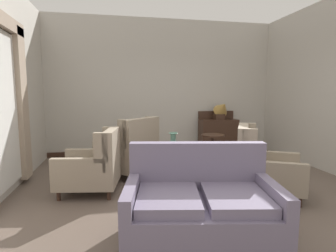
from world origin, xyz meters
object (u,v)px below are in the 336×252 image
object	(u,v)px
armchair_near_sideboard	(94,166)
armchair_far_left	(262,167)
porcelain_vase	(173,146)
coffee_table	(176,162)
sideboard	(218,134)
gramophone	(222,109)
armchair_near_window	(130,152)
settee	(201,203)
side_table	(213,148)

from	to	relation	value
armchair_near_sideboard	armchair_far_left	world-z (taller)	armchair_far_left
porcelain_vase	armchair_far_left	size ratio (longest dim) A/B	0.32
coffee_table	porcelain_vase	distance (m)	0.27
sideboard	gramophone	distance (m)	0.64
armchair_near_window	gramophone	bearing A→B (deg)	166.10
porcelain_vase	gramophone	xyz separation A→B (m)	(1.68, 2.06, 0.45)
settee	armchair_near_sideboard	xyz separation A→B (m)	(-1.17, 1.60, 0.02)
armchair_near_sideboard	porcelain_vase	bearing A→B (deg)	103.07
armchair_far_left	side_table	distance (m)	1.57
porcelain_vase	armchair_near_sideboard	bearing A→B (deg)	-176.24
porcelain_vase	sideboard	size ratio (longest dim) A/B	0.36
sideboard	settee	bearing A→B (deg)	-114.01
armchair_far_left	gramophone	size ratio (longest dim) A/B	2.16
side_table	gramophone	world-z (taller)	gramophone
settee	side_table	world-z (taller)	settee
armchair_near_sideboard	armchair_far_left	size ratio (longest dim) A/B	0.83
porcelain_vase	settee	size ratio (longest dim) A/B	0.23
armchair_near_sideboard	armchair_near_window	bearing A→B (deg)	152.67
side_table	gramophone	xyz separation A→B (m)	(0.66, 1.15, 0.71)
armchair_near_window	sideboard	world-z (taller)	armchair_near_window
side_table	gramophone	size ratio (longest dim) A/B	1.25
settee	armchair_near_sideboard	distance (m)	1.98
side_table	sideboard	world-z (taller)	sideboard
armchair_near_sideboard	gramophone	size ratio (longest dim) A/B	1.80
armchair_far_left	armchair_near_window	bearing A→B (deg)	81.45
settee	armchair_near_sideboard	size ratio (longest dim) A/B	1.68
armchair_near_window	coffee_table	bearing A→B (deg)	89.29
coffee_table	porcelain_vase	xyz separation A→B (m)	(-0.05, 0.04, 0.27)
settee	armchair_far_left	size ratio (longest dim) A/B	1.40
armchair_near_window	armchair_far_left	distance (m)	2.31
gramophone	armchair_near_window	bearing A→B (deg)	-149.90
armchair_near_window	side_table	bearing A→B (deg)	142.87
porcelain_vase	armchair_far_left	bearing A→B (deg)	-28.13
settee	armchair_near_window	world-z (taller)	armchair_near_window
armchair_near_sideboard	side_table	bearing A→B (deg)	122.95
sideboard	gramophone	size ratio (longest dim) A/B	1.94
side_table	armchair_near_window	bearing A→B (deg)	-173.13
armchair_near_window	armchair_near_sideboard	bearing A→B (deg)	9.36
armchair_near_sideboard	sideboard	size ratio (longest dim) A/B	0.93
armchair_near_sideboard	gramophone	world-z (taller)	gramophone
sideboard	armchair_far_left	bearing A→B (deg)	-98.49
porcelain_vase	armchair_near_sideboard	xyz separation A→B (m)	(-1.25, -0.08, -0.25)
coffee_table	sideboard	distance (m)	2.71
armchair_far_left	side_table	size ratio (longest dim) A/B	1.73
settee	sideboard	size ratio (longest dim) A/B	1.56
settee	armchair_near_sideboard	bearing A→B (deg)	136.51
coffee_table	side_table	xyz separation A→B (m)	(0.97, 0.95, 0.00)
porcelain_vase	armchair_near_window	size ratio (longest dim) A/B	0.31
coffee_table	sideboard	bearing A→B (deg)	54.22
armchair_near_sideboard	side_table	size ratio (longest dim) A/B	1.44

